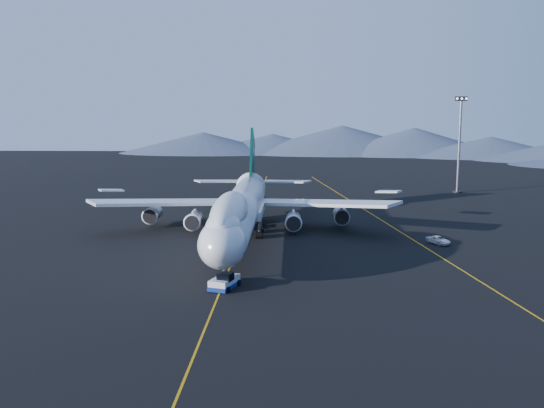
{
  "coord_description": "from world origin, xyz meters",
  "views": [
    {
      "loc": [
        9.27,
        -106.17,
        22.9
      ],
      "look_at": [
        5.48,
        4.69,
        6.0
      ],
      "focal_mm": 40.0,
      "sensor_mm": 36.0,
      "label": 1
    }
  ],
  "objects_px": {
    "boeing_747": "(240,209)",
    "service_van": "(438,240)",
    "pushback_tug": "(224,283)",
    "floodlight_mast": "(459,144)"
  },
  "relations": [
    {
      "from": "service_van",
      "to": "floodlight_mast",
      "type": "bearing_deg",
      "value": 44.89
    },
    {
      "from": "service_van",
      "to": "floodlight_mast",
      "type": "distance_m",
      "value": 73.47
    },
    {
      "from": "floodlight_mast",
      "to": "service_van",
      "type": "bearing_deg",
      "value": -107.39
    },
    {
      "from": "boeing_747",
      "to": "floodlight_mast",
      "type": "xyz_separation_m",
      "value": [
        56.49,
        67.64,
        7.97
      ]
    },
    {
      "from": "boeing_747",
      "to": "service_van",
      "type": "distance_m",
      "value": 35.29
    },
    {
      "from": "pushback_tug",
      "to": "floodlight_mast",
      "type": "xyz_separation_m",
      "value": [
        56.09,
        97.17,
        13.08
      ]
    },
    {
      "from": "boeing_747",
      "to": "pushback_tug",
      "type": "bearing_deg",
      "value": -89.23
    },
    {
      "from": "boeing_747",
      "to": "pushback_tug",
      "type": "distance_m",
      "value": 29.98
    },
    {
      "from": "pushback_tug",
      "to": "floodlight_mast",
      "type": "relative_size",
      "value": 0.21
    },
    {
      "from": "pushback_tug",
      "to": "service_van",
      "type": "height_order",
      "value": "pushback_tug"
    }
  ]
}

